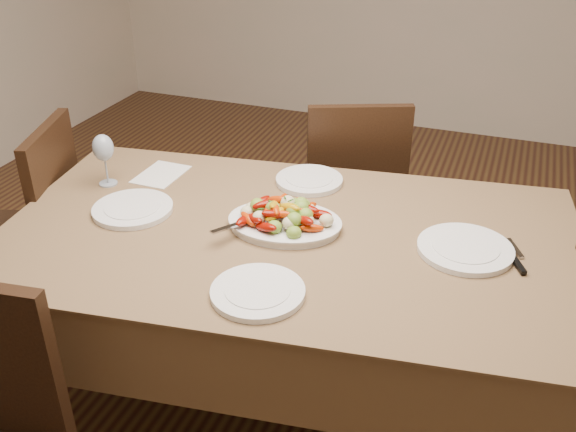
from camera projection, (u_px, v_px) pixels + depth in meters
The scene contains 14 objects.
floor at pixel (281, 397), 2.45m from camera, with size 6.00×6.00×0.00m, color #3E2513.
dining_table at pixel (288, 327), 2.23m from camera, with size 1.84×1.04×0.76m, color brown.
chair_far at pixel (350, 191), 2.92m from camera, with size 0.42×0.42×0.95m, color black, non-canonical shape.
chair_left at pixel (18, 239), 2.55m from camera, with size 0.42×0.42×0.95m, color black, non-canonical shape.
serving_platter at pixel (285, 225), 2.06m from camera, with size 0.36×0.26×0.02m, color white.
roasted_vegetables at pixel (285, 209), 2.04m from camera, with size 0.29×0.20×0.09m, color #730A02, non-canonical shape.
serving_spoon at pixel (262, 218), 2.03m from camera, with size 0.28×0.06×0.03m, color #9EA0A8, non-canonical shape.
plate_left at pixel (133, 209), 2.16m from camera, with size 0.27×0.27×0.02m, color white.
plate_right at pixel (465, 249), 1.94m from camera, with size 0.29×0.29×0.02m, color white.
plate_far at pixel (309, 180), 2.35m from camera, with size 0.25×0.25×0.02m, color white.
plate_near at pixel (258, 292), 1.75m from camera, with size 0.26×0.26×0.02m, color white.
wine_glass at pixel (105, 158), 2.30m from camera, with size 0.08×0.08×0.20m, color #8C99A5, non-canonical shape.
menu_card at pixel (161, 174), 2.41m from camera, with size 0.15×0.21×0.00m, color silver.
table_knife at pixel (516, 258), 1.91m from camera, with size 0.02×0.20×0.01m, color #9EA0A8, non-canonical shape.
Camera 1 is at (0.65, -1.67, 1.80)m, focal length 40.00 mm.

